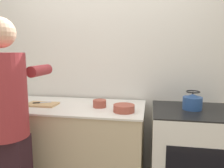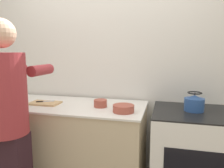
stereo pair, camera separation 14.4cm
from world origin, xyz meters
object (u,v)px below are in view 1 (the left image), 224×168
Objects in this scene: cutting_board at (42,104)px; bowl_prep at (100,104)px; oven at (191,156)px; knife at (42,102)px; person at (7,119)px; kettle at (192,102)px; canister_jar at (2,95)px.

cutting_board is 0.61m from bowl_prep.
knife reaches higher than oven.
cutting_board reaches higher than oven.
knife is at bearing 91.02° from person.
kettle is at bearing 22.06° from person.
oven is at bearing -1.48° from canister_jar.
kettle is 1.35× the size of bowl_prep.
canister_jar is at bearing 178.52° from oven.
oven is 5.15× the size of kettle.
bowl_prep is (-0.88, -0.03, -0.05)m from kettle.
person reaches higher than bowl_prep.
oven is at bearing 21.18° from person.
oven is at bearing -72.73° from kettle.
oven is 1.57m from cutting_board.
knife is 1.39× the size of bowl_prep.
knife is 1.03× the size of kettle.
oven is 0.53m from kettle.
bowl_prep is (-0.89, -0.01, 0.48)m from oven.
person is 0.82m from canister_jar.
kettle reaches higher than canister_jar.
kettle is (-0.01, 0.02, 0.53)m from oven.
oven is 1.59m from knife.
canister_jar is at bearing 177.02° from bowl_prep.
person is at bearing -51.18° from canister_jar.
knife is at bearing 120.62° from cutting_board.
oven is 2.92× the size of cutting_board.
oven is at bearing -26.89° from knife.
canister_jar is at bearing 179.18° from kettle.
knife is (-0.02, 0.03, 0.01)m from cutting_board.
kettle is 0.89m from bowl_prep.
bowl_prep is (0.62, 0.58, 0.01)m from person.
kettle is (1.50, 0.61, 0.06)m from person.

